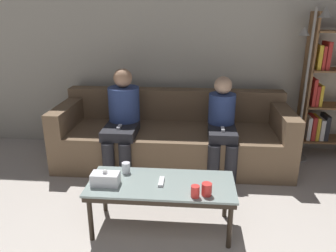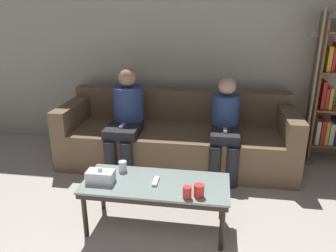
% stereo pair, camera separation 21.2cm
% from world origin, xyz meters
% --- Properties ---
extents(wall_back, '(12.00, 0.06, 2.60)m').
position_xyz_m(wall_back, '(0.00, 3.93, 1.30)').
color(wall_back, '#B7B2A3').
rests_on(wall_back, ground_plane).
extents(couch, '(2.68, 0.96, 0.82)m').
position_xyz_m(couch, '(0.00, 3.38, 0.30)').
color(couch, brown).
rests_on(couch, ground_plane).
extents(coffee_table, '(1.18, 0.51, 0.43)m').
position_xyz_m(coffee_table, '(0.00, 2.04, 0.38)').
color(coffee_table, '#8C9E99').
rests_on(coffee_table, ground_plane).
extents(cup_near_left, '(0.08, 0.08, 0.10)m').
position_xyz_m(cup_near_left, '(0.36, 1.89, 0.47)').
color(cup_near_left, red).
rests_on(cup_near_left, coffee_table).
extents(cup_near_right, '(0.07, 0.07, 0.09)m').
position_xyz_m(cup_near_right, '(-0.32, 2.20, 0.47)').
color(cup_near_right, silver).
rests_on(cup_near_right, coffee_table).
extents(cup_far_center, '(0.07, 0.07, 0.09)m').
position_xyz_m(cup_far_center, '(0.27, 1.85, 0.47)').
color(cup_far_center, red).
rests_on(cup_far_center, coffee_table).
extents(tissue_box, '(0.22, 0.12, 0.13)m').
position_xyz_m(tissue_box, '(-0.44, 1.98, 0.48)').
color(tissue_box, white).
rests_on(tissue_box, coffee_table).
extents(game_remote, '(0.04, 0.15, 0.02)m').
position_xyz_m(game_remote, '(0.00, 2.04, 0.44)').
color(game_remote, white).
rests_on(game_remote, coffee_table).
extents(standing_lamp, '(0.31, 0.26, 1.79)m').
position_xyz_m(standing_lamp, '(1.54, 3.56, 1.10)').
color(standing_lamp, gray).
rests_on(standing_lamp, ground_plane).
extents(seated_person_left_end, '(0.35, 0.71, 1.13)m').
position_xyz_m(seated_person_left_end, '(-0.55, 3.16, 0.61)').
color(seated_person_left_end, '#28282D').
rests_on(seated_person_left_end, ground_plane).
extents(seated_person_mid_left, '(0.31, 0.64, 1.07)m').
position_xyz_m(seated_person_mid_left, '(0.55, 3.15, 0.57)').
color(seated_person_mid_left, '#28282D').
rests_on(seated_person_mid_left, ground_plane).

